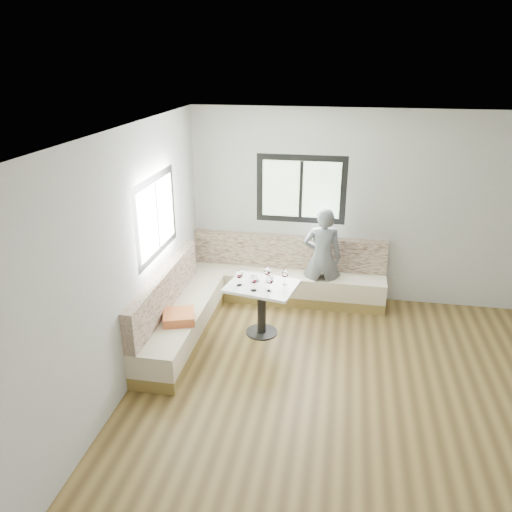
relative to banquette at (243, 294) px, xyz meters
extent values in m
cube|color=brown|center=(1.59, -1.63, -0.33)|extent=(5.00, 5.00, 0.01)
cube|color=white|center=(1.59, -1.63, 2.47)|extent=(5.00, 5.00, 0.01)
cube|color=#B7B7B2|center=(1.59, 0.87, 1.07)|extent=(5.00, 0.01, 2.80)
cube|color=#B7B7B2|center=(1.59, -4.13, 1.07)|extent=(5.00, 0.01, 2.80)
cube|color=#B7B7B2|center=(-0.91, -1.63, 1.07)|extent=(0.01, 5.00, 2.80)
cube|color=black|center=(0.69, 0.86, 1.32)|extent=(1.30, 0.02, 1.00)
cube|color=black|center=(-0.90, -0.73, 1.32)|extent=(0.02, 1.30, 1.00)
cube|color=olive|center=(0.54, 0.60, -0.25)|extent=(2.90, 0.55, 0.16)
cube|color=beige|center=(0.54, 0.60, -0.03)|extent=(2.90, 0.55, 0.29)
cube|color=beige|center=(0.54, 0.80, 0.37)|extent=(2.90, 0.14, 0.50)
cube|color=olive|center=(-0.64, -0.80, -0.25)|extent=(0.55, 2.25, 0.16)
cube|color=beige|center=(-0.64, -0.80, -0.03)|extent=(0.55, 2.25, 0.29)
cube|color=beige|center=(-0.84, -0.80, 0.37)|extent=(0.14, 2.25, 0.50)
cube|color=#CD8B3C|center=(-0.57, -1.10, 0.17)|extent=(0.47, 0.47, 0.11)
cylinder|color=black|center=(0.34, -0.44, -0.32)|extent=(0.42, 0.42, 0.02)
cylinder|color=black|center=(0.34, -0.44, 0.00)|extent=(0.11, 0.11, 0.67)
cube|color=white|center=(0.34, -0.44, 0.36)|extent=(0.97, 0.82, 0.04)
imported|color=slate|center=(1.06, 0.51, 0.42)|extent=(0.57, 0.39, 1.50)
cylinder|color=white|center=(0.25, -0.35, 0.40)|extent=(0.10, 0.10, 0.04)
sphere|color=black|center=(0.27, -0.34, 0.41)|extent=(0.02, 0.02, 0.02)
sphere|color=black|center=(0.24, -0.34, 0.41)|extent=(0.02, 0.02, 0.02)
sphere|color=black|center=(0.25, -0.36, 0.41)|extent=(0.02, 0.02, 0.02)
cylinder|color=white|center=(0.06, -0.51, 0.38)|extent=(0.07, 0.07, 0.01)
cylinder|color=white|center=(0.06, -0.51, 0.43)|extent=(0.01, 0.01, 0.09)
ellipsoid|color=white|center=(0.06, -0.51, 0.53)|extent=(0.10, 0.10, 0.11)
cylinder|color=#3C040F|center=(0.06, -0.51, 0.51)|extent=(0.07, 0.07, 0.02)
cylinder|color=white|center=(0.27, -0.63, 0.38)|extent=(0.07, 0.07, 0.01)
cylinder|color=white|center=(0.27, -0.63, 0.43)|extent=(0.01, 0.01, 0.09)
ellipsoid|color=white|center=(0.27, -0.63, 0.53)|extent=(0.10, 0.10, 0.11)
cylinder|color=#3C040F|center=(0.27, -0.63, 0.51)|extent=(0.07, 0.07, 0.02)
cylinder|color=white|center=(0.47, -0.61, 0.38)|extent=(0.07, 0.07, 0.01)
cylinder|color=white|center=(0.47, -0.61, 0.43)|extent=(0.01, 0.01, 0.09)
ellipsoid|color=white|center=(0.47, -0.61, 0.53)|extent=(0.10, 0.10, 0.11)
cylinder|color=#3C040F|center=(0.47, -0.61, 0.51)|extent=(0.07, 0.07, 0.02)
cylinder|color=white|center=(0.40, -0.35, 0.38)|extent=(0.07, 0.07, 0.01)
cylinder|color=white|center=(0.40, -0.35, 0.43)|extent=(0.01, 0.01, 0.09)
ellipsoid|color=white|center=(0.40, -0.35, 0.53)|extent=(0.10, 0.10, 0.11)
cylinder|color=#3C040F|center=(0.40, -0.35, 0.51)|extent=(0.07, 0.07, 0.02)
cylinder|color=white|center=(0.63, -0.38, 0.38)|extent=(0.07, 0.07, 0.01)
cylinder|color=white|center=(0.63, -0.38, 0.43)|extent=(0.01, 0.01, 0.09)
ellipsoid|color=white|center=(0.63, -0.38, 0.53)|extent=(0.10, 0.10, 0.11)
cylinder|color=#3C040F|center=(0.63, -0.38, 0.51)|extent=(0.07, 0.07, 0.02)
camera|label=1|loc=(1.31, -6.16, 3.12)|focal=35.00mm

